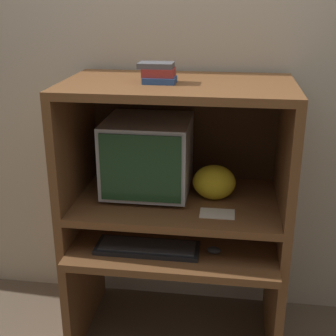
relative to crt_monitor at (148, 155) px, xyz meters
name	(u,v)px	position (x,y,z in m)	size (l,w,h in m)	color
wall_back	(186,81)	(0.15, 0.31, 0.31)	(6.00, 0.06, 2.60)	#B2A893
desk_base	(175,275)	(0.15, -0.11, -0.59)	(1.04, 0.69, 0.62)	brown
desk_monitor_shelf	(177,205)	(0.15, -0.05, -0.23)	(1.04, 0.61, 0.18)	brown
hutch_upper	(179,120)	(0.15, -0.02, 0.19)	(1.04, 0.61, 0.56)	brown
crt_monitor	(148,155)	(0.00, 0.00, 0.00)	(0.41, 0.40, 0.37)	#B2B2B7
keyboard	(147,248)	(0.04, -0.26, -0.36)	(0.48, 0.16, 0.03)	black
mouse	(214,250)	(0.34, -0.24, -0.36)	(0.07, 0.04, 0.03)	#28282B
snack_bag	(214,182)	(0.33, -0.03, -0.11)	(0.20, 0.15, 0.17)	gold
book_stack	(158,73)	(0.07, -0.09, 0.41)	(0.16, 0.12, 0.09)	navy
paper_card	(217,214)	(0.35, -0.20, -0.19)	(0.16, 0.10, 0.00)	beige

